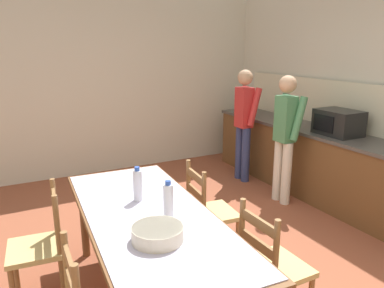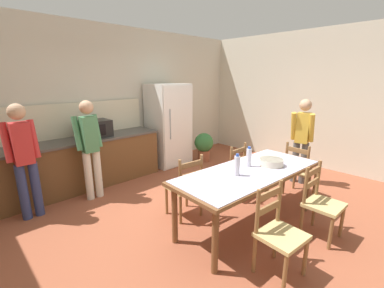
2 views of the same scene
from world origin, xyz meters
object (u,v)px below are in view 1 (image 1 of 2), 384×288
object	(u,v)px
bottle_off_centre	(168,201)
person_at_counter	(285,133)
bottle_near_centre	(138,185)
dining_table	(149,224)
person_at_sink	(244,120)
serving_bowl	(158,233)
microwave	(338,122)
chair_side_near_left	(41,246)
chair_side_far_right	(272,267)
chair_side_far_left	(209,213)

from	to	relation	value
bottle_off_centre	person_at_counter	size ratio (longest dim) A/B	0.17
person_at_counter	bottle_near_centre	bearing A→B (deg)	-158.61
dining_table	person_at_sink	world-z (taller)	person_at_sink
person_at_counter	serving_bowl	bearing A→B (deg)	-146.97
microwave	dining_table	world-z (taller)	microwave
bottle_off_centre	chair_side_near_left	bearing A→B (deg)	-128.17
dining_table	microwave	bearing A→B (deg)	106.22
bottle_near_centre	bottle_off_centre	xyz separation A→B (m)	(0.38, 0.09, 0.00)
bottle_off_centre	chair_side_far_right	size ratio (longest dim) A/B	0.30
dining_table	person_at_counter	bearing A→B (deg)	116.97
bottle_off_centre	person_at_sink	world-z (taller)	person_at_sink
chair_side_far_right	person_at_counter	size ratio (longest dim) A/B	0.57
microwave	serving_bowl	distance (m)	3.05
bottle_off_centre	chair_side_near_left	xyz separation A→B (m)	(-0.63, -0.80, -0.46)
chair_side_far_right	chair_side_near_left	bearing A→B (deg)	52.83
bottle_near_centre	chair_side_near_left	bearing A→B (deg)	-109.38
bottle_near_centre	person_at_counter	world-z (taller)	person_at_counter
person_at_counter	chair_side_near_left	bearing A→B (deg)	-168.14
serving_bowl	chair_side_near_left	bearing A→B (deg)	-145.29
bottle_off_centre	person_at_counter	xyz separation A→B (m)	(-1.24, 2.11, -0.01)
dining_table	chair_side_near_left	xyz separation A→B (m)	(-0.51, -0.69, -0.26)
bottle_near_centre	chair_side_far_left	xyz separation A→B (m)	(-0.17, 0.73, -0.46)
microwave	person_at_sink	size ratio (longest dim) A/B	0.31
dining_table	bottle_off_centre	distance (m)	0.25
chair_side_near_left	chair_side_far_right	world-z (taller)	same
bottle_off_centre	person_at_counter	bearing A→B (deg)	120.39
dining_table	person_at_counter	distance (m)	2.49
bottle_near_centre	microwave	bearing A→B (deg)	101.03
chair_side_far_right	chair_side_far_left	world-z (taller)	same
bottle_off_centre	serving_bowl	bearing A→B (deg)	-36.05
microwave	person_at_sink	bearing A→B (deg)	-157.76
chair_side_near_left	chair_side_far_right	xyz separation A→B (m)	(1.03, 1.39, 0.00)
dining_table	chair_side_far_left	distance (m)	0.90
bottle_near_centre	person_at_counter	xyz separation A→B (m)	(-0.86, 2.20, -0.01)
microwave	chair_side_far_right	xyz separation A→B (m)	(1.31, -2.03, -0.59)
serving_bowl	chair_side_far_left	world-z (taller)	chair_side_far_left
bottle_near_centre	person_at_sink	distance (m)	2.82
serving_bowl	dining_table	bearing A→B (deg)	167.05
chair_side_far_right	person_at_counter	distance (m)	2.28
dining_table	bottle_off_centre	xyz separation A→B (m)	(0.11, 0.10, 0.20)
dining_table	chair_side_far_left	size ratio (longest dim) A/B	2.38
microwave	bottle_near_centre	size ratio (longest dim) A/B	1.85
serving_bowl	person_at_counter	size ratio (longest dim) A/B	0.20
chair_side_near_left	bottle_near_centre	bearing A→B (deg)	75.89
chair_side_near_left	chair_side_far_left	world-z (taller)	same
person_at_sink	dining_table	bearing A→B (deg)	-137.91
bottle_near_centre	person_at_counter	distance (m)	2.36
bottle_off_centre	chair_side_far_left	world-z (taller)	bottle_off_centre
person_at_sink	chair_side_near_left	bearing A→B (deg)	-152.85
dining_table	serving_bowl	size ratio (longest dim) A/B	6.76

